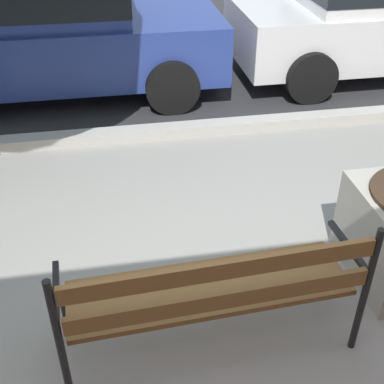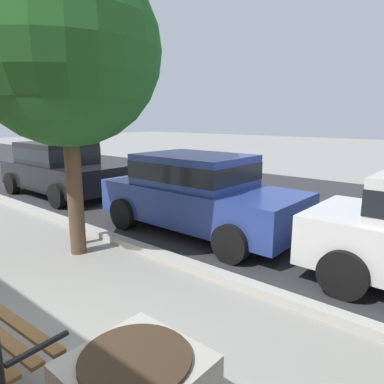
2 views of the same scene
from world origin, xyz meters
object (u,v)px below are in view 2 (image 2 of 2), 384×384
object	(u,v)px
parked_car_blue	(198,191)
lamp_post	(71,100)
street_tree_near_bench	(65,51)
parked_car_black	(59,167)

from	to	relation	value
parked_car_blue	lamp_post	world-z (taller)	lamp_post
lamp_post	street_tree_near_bench	bearing A→B (deg)	-36.04
parked_car_black	parked_car_blue	size ratio (longest dim) A/B	1.00
street_tree_near_bench	lamp_post	world-z (taller)	street_tree_near_bench
street_tree_near_bench	parked_car_blue	size ratio (longest dim) A/B	1.16
parked_car_blue	lamp_post	size ratio (longest dim) A/B	1.05
parked_car_blue	lamp_post	bearing A→B (deg)	-121.66
lamp_post	parked_car_blue	bearing A→B (deg)	58.34
parked_car_blue	lamp_post	distance (m)	2.84
parked_car_black	lamp_post	xyz separation A→B (m)	(4.09, -1.93, 1.71)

